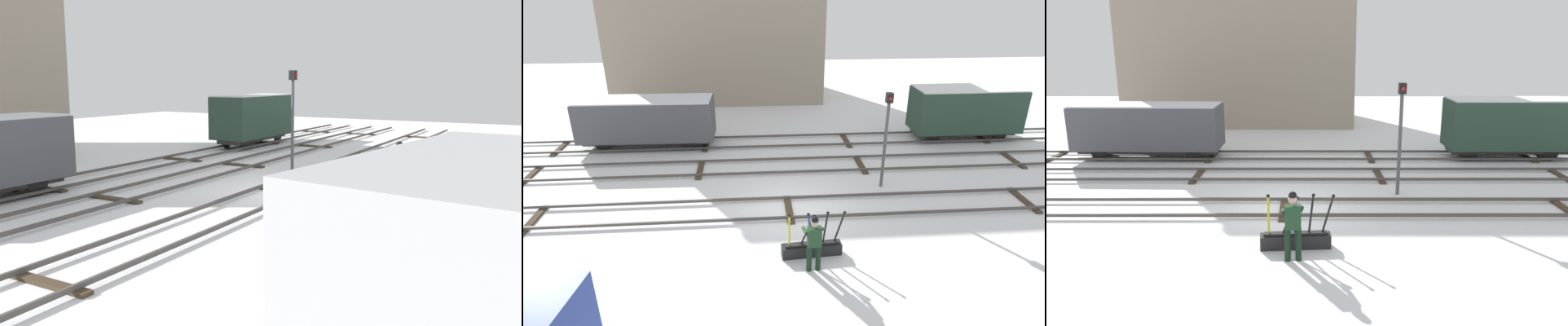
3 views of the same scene
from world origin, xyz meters
The scene contains 10 objects.
ground_plane centered at (0.00, 0.00, 0.00)m, with size 60.00×60.00×0.00m, color white.
track_main_line centered at (0.00, 0.00, 0.11)m, with size 44.00×1.94×0.18m.
track_siding_near centered at (0.00, 3.72, 0.11)m, with size 44.00×1.94×0.18m.
track_siding_far centered at (0.00, 6.79, 0.11)m, with size 44.00×1.94×0.18m.
switch_lever_frame centered at (0.44, -2.70, 0.25)m, with size 1.91×0.49×1.45m.
rail_worker centered at (0.39, -3.40, 0.98)m, with size 0.57×0.66×1.74m.
signal_post centered at (3.83, 1.64, 2.33)m, with size 0.24×0.32×3.80m.
apartment_building centered at (-3.32, 16.79, 5.06)m, with size 13.83×6.60×10.11m.
freight_car_near_switch centered at (9.56, 6.79, 1.51)m, with size 5.34×1.97×2.65m.
freight_car_far_end centered at (-6.25, 6.79, 1.39)m, with size 6.37×2.11×2.41m.
Camera 3 is at (0.73, -14.10, 5.22)m, focal length 33.17 mm.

